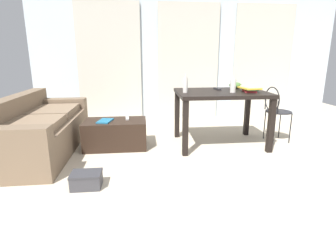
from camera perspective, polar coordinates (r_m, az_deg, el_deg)
ground_plane at (r=3.45m, az=10.31°, el=-8.40°), size 8.04×8.04×0.00m
wall_back at (r=5.22m, az=4.49°, el=13.88°), size 6.07×0.10×2.62m
curtains at (r=5.14m, az=4.63°, el=11.89°), size 4.31×0.03×2.26m
couch at (r=3.77m, az=-27.38°, el=-2.97°), size 0.85×1.91×0.75m
coffee_table at (r=3.62m, az=-11.79°, el=-4.10°), size 0.85×0.48×0.39m
craft_table at (r=3.64m, az=11.94°, el=3.76°), size 1.24×0.87×0.78m
wire_chair at (r=4.04m, az=23.21°, el=1.70°), size 0.37×0.38×0.83m
bottle_near at (r=3.53m, az=14.55°, el=6.55°), size 0.08×0.08×0.20m
bottle_far at (r=3.40m, az=3.96°, el=6.95°), size 0.07×0.07×0.25m
bowl at (r=3.99m, az=15.05°, el=6.65°), size 0.19×0.19×0.09m
book_stack at (r=3.65m, az=18.10°, el=5.82°), size 0.25×0.31×0.08m
tv_remote_on_table at (r=3.78m, az=11.11°, el=5.99°), size 0.07×0.19×0.03m
scissors at (r=3.77m, az=3.64°, el=6.02°), size 0.04×0.11×0.00m
tv_remote_primary at (r=3.64m, az=-9.24°, el=-0.55°), size 0.06×0.18×0.02m
magazine at (r=3.55m, az=-14.09°, el=-1.18°), size 0.22×0.28×0.02m
shoebox at (r=2.68m, az=-18.03°, el=-13.73°), size 0.29×0.21×0.16m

